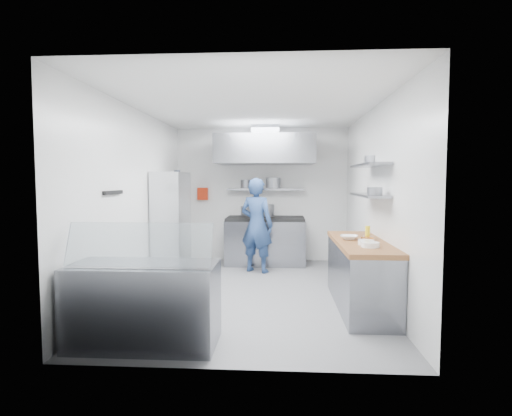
# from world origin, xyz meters

# --- Properties ---
(floor) EXTENTS (5.00, 5.00, 0.00)m
(floor) POSITION_xyz_m (0.00, 0.00, 0.00)
(floor) COLOR slate
(floor) RESTS_ON ground
(ceiling) EXTENTS (5.00, 5.00, 0.00)m
(ceiling) POSITION_xyz_m (0.00, 0.00, 2.80)
(ceiling) COLOR silver
(ceiling) RESTS_ON wall_back
(wall_back) EXTENTS (3.60, 2.80, 0.02)m
(wall_back) POSITION_xyz_m (0.00, 2.50, 1.40)
(wall_back) COLOR white
(wall_back) RESTS_ON floor
(wall_front) EXTENTS (3.60, 2.80, 0.02)m
(wall_front) POSITION_xyz_m (0.00, -2.50, 1.40)
(wall_front) COLOR white
(wall_front) RESTS_ON floor
(wall_left) EXTENTS (2.80, 5.00, 0.02)m
(wall_left) POSITION_xyz_m (-1.80, 0.00, 1.40)
(wall_left) COLOR white
(wall_left) RESTS_ON floor
(wall_right) EXTENTS (2.80, 5.00, 0.02)m
(wall_right) POSITION_xyz_m (1.80, 0.00, 1.40)
(wall_right) COLOR white
(wall_right) RESTS_ON floor
(gas_range) EXTENTS (1.60, 0.80, 0.90)m
(gas_range) POSITION_xyz_m (0.10, 2.10, 0.45)
(gas_range) COLOR gray
(gas_range) RESTS_ON floor
(cooktop) EXTENTS (1.57, 0.78, 0.06)m
(cooktop) POSITION_xyz_m (0.10, 2.10, 0.93)
(cooktop) COLOR black
(cooktop) RESTS_ON gas_range
(stock_pot_left) EXTENTS (0.31, 0.31, 0.20)m
(stock_pot_left) POSITION_xyz_m (-0.29, 2.50, 1.06)
(stock_pot_left) COLOR slate
(stock_pot_left) RESTS_ON cooktop
(stock_pot_mid) EXTENTS (0.35, 0.35, 0.24)m
(stock_pot_mid) POSITION_xyz_m (0.10, 2.37, 1.08)
(stock_pot_mid) COLOR slate
(stock_pot_mid) RESTS_ON cooktop
(over_range_shelf) EXTENTS (1.60, 0.30, 0.04)m
(over_range_shelf) POSITION_xyz_m (0.10, 2.34, 1.52)
(over_range_shelf) COLOR gray
(over_range_shelf) RESTS_ON wall_back
(shelf_pot_a) EXTENTS (0.24, 0.24, 0.18)m
(shelf_pot_a) POSITION_xyz_m (-0.34, 2.56, 1.63)
(shelf_pot_a) COLOR slate
(shelf_pot_a) RESTS_ON over_range_shelf
(shelf_pot_b) EXTENTS (0.30, 0.30, 0.22)m
(shelf_pot_b) POSITION_xyz_m (0.25, 2.24, 1.65)
(shelf_pot_b) COLOR slate
(shelf_pot_b) RESTS_ON over_range_shelf
(extractor_hood) EXTENTS (1.90, 1.15, 0.55)m
(extractor_hood) POSITION_xyz_m (0.10, 1.93, 2.30)
(extractor_hood) COLOR gray
(extractor_hood) RESTS_ON wall_back
(hood_duct) EXTENTS (0.55, 0.55, 0.24)m
(hood_duct) POSITION_xyz_m (0.10, 2.15, 2.68)
(hood_duct) COLOR slate
(hood_duct) RESTS_ON extractor_hood
(red_firebox) EXTENTS (0.22, 0.10, 0.26)m
(red_firebox) POSITION_xyz_m (-1.25, 2.44, 1.42)
(red_firebox) COLOR #B5260E
(red_firebox) RESTS_ON wall_back
(chef) EXTENTS (0.75, 0.63, 1.75)m
(chef) POSITION_xyz_m (-0.04, 1.38, 0.88)
(chef) COLOR navy
(chef) RESTS_ON floor
(wire_rack) EXTENTS (0.50, 0.90, 1.85)m
(wire_rack) POSITION_xyz_m (-1.53, 0.97, 0.93)
(wire_rack) COLOR silver
(wire_rack) RESTS_ON floor
(rack_bin_a) EXTENTS (0.16, 0.21, 0.19)m
(rack_bin_a) POSITION_xyz_m (-1.53, 1.08, 0.80)
(rack_bin_a) COLOR white
(rack_bin_a) RESTS_ON wire_rack
(rack_bin_b) EXTENTS (0.13, 0.17, 0.15)m
(rack_bin_b) POSITION_xyz_m (-1.53, 1.46, 1.30)
(rack_bin_b) COLOR yellow
(rack_bin_b) RESTS_ON wire_rack
(rack_jar) EXTENTS (0.11, 0.11, 0.18)m
(rack_jar) POSITION_xyz_m (-1.48, 1.21, 1.80)
(rack_jar) COLOR black
(rack_jar) RESTS_ON wire_rack
(knife_strip) EXTENTS (0.04, 0.55, 0.05)m
(knife_strip) POSITION_xyz_m (-1.78, -0.90, 1.55)
(knife_strip) COLOR black
(knife_strip) RESTS_ON wall_left
(prep_counter_base) EXTENTS (0.62, 2.00, 0.84)m
(prep_counter_base) POSITION_xyz_m (1.48, -0.60, 0.42)
(prep_counter_base) COLOR gray
(prep_counter_base) RESTS_ON floor
(prep_counter_top) EXTENTS (0.65, 2.04, 0.06)m
(prep_counter_top) POSITION_xyz_m (1.48, -0.60, 0.87)
(prep_counter_top) COLOR brown
(prep_counter_top) RESTS_ON prep_counter_base
(plate_stack_a) EXTENTS (0.22, 0.22, 0.06)m
(plate_stack_a) POSITION_xyz_m (1.49, -1.11, 0.93)
(plate_stack_a) COLOR white
(plate_stack_a) RESTS_ON prep_counter_top
(plate_stack_b) EXTENTS (0.20, 0.20, 0.06)m
(plate_stack_b) POSITION_xyz_m (1.48, -0.93, 0.93)
(plate_stack_b) COLOR white
(plate_stack_b) RESTS_ON prep_counter_top
(copper_pan) EXTENTS (0.17, 0.17, 0.06)m
(copper_pan) POSITION_xyz_m (1.57, -0.61, 0.93)
(copper_pan) COLOR #CF7E3A
(copper_pan) RESTS_ON prep_counter_top
(squeeze_bottle) EXTENTS (0.07, 0.07, 0.18)m
(squeeze_bottle) POSITION_xyz_m (1.61, -0.43, 0.99)
(squeeze_bottle) COLOR yellow
(squeeze_bottle) RESTS_ON prep_counter_top
(mixing_bowl) EXTENTS (0.28, 0.28, 0.06)m
(mixing_bowl) POSITION_xyz_m (1.34, -0.50, 0.93)
(mixing_bowl) COLOR white
(mixing_bowl) RESTS_ON prep_counter_top
(wall_shelf_lower) EXTENTS (0.30, 1.30, 0.04)m
(wall_shelf_lower) POSITION_xyz_m (1.64, -0.30, 1.50)
(wall_shelf_lower) COLOR gray
(wall_shelf_lower) RESTS_ON wall_right
(wall_shelf_upper) EXTENTS (0.30, 1.30, 0.04)m
(wall_shelf_upper) POSITION_xyz_m (1.64, -0.30, 1.92)
(wall_shelf_upper) COLOR gray
(wall_shelf_upper) RESTS_ON wall_right
(shelf_pot_c) EXTENTS (0.20, 0.20, 0.10)m
(shelf_pot_c) POSITION_xyz_m (1.63, -0.71, 1.57)
(shelf_pot_c) COLOR slate
(shelf_pot_c) RESTS_ON wall_shelf_lower
(shelf_pot_d) EXTENTS (0.29, 0.29, 0.14)m
(shelf_pot_d) POSITION_xyz_m (1.82, 0.20, 2.01)
(shelf_pot_d) COLOR slate
(shelf_pot_d) RESTS_ON wall_shelf_upper
(display_case) EXTENTS (1.50, 0.70, 0.85)m
(display_case) POSITION_xyz_m (-1.00, -2.00, 0.42)
(display_case) COLOR gray
(display_case) RESTS_ON floor
(display_glass) EXTENTS (1.47, 0.19, 0.42)m
(display_glass) POSITION_xyz_m (-1.00, -2.12, 1.07)
(display_glass) COLOR silver
(display_glass) RESTS_ON display_case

